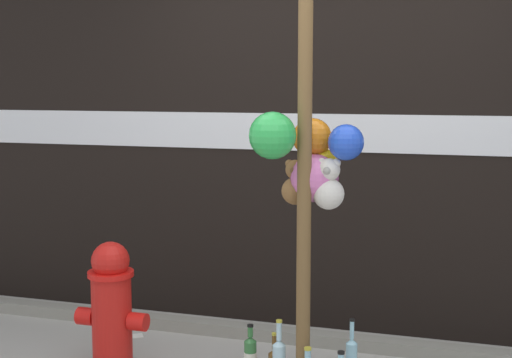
# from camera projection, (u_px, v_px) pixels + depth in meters

# --- Properties ---
(building_wall) EXTENTS (10.00, 0.21, 3.27)m
(building_wall) POSITION_uv_depth(u_px,v_px,m) (337.00, 85.00, 4.80)
(building_wall) COLOR black
(building_wall) RESTS_ON ground_plane
(curb_strip) EXTENTS (8.00, 0.12, 0.08)m
(curb_strip) POSITION_uv_depth(u_px,v_px,m) (320.00, 339.00, 4.60)
(curb_strip) COLOR gray
(curb_strip) RESTS_ON ground_plane
(memorial_post) EXTENTS (0.58, 0.48, 2.61)m
(memorial_post) POSITION_uv_depth(u_px,v_px,m) (308.00, 124.00, 3.65)
(memorial_post) COLOR brown
(memorial_post) RESTS_ON ground_plane
(fire_hydrant) EXTENTS (0.43, 0.26, 0.76)m
(fire_hydrant) POSITION_uv_depth(u_px,v_px,m) (112.00, 306.00, 4.15)
(fire_hydrant) COLOR red
(fire_hydrant) RESTS_ON ground_plane
(litter_0) EXTENTS (0.12, 0.12, 0.01)m
(litter_0) POSITION_uv_depth(u_px,v_px,m) (136.00, 336.00, 4.77)
(litter_0) COLOR silver
(litter_0) RESTS_ON ground_plane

